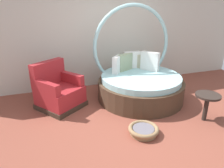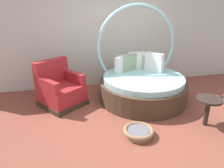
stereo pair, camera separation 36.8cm
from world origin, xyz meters
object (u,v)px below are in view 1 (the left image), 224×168
(round_daybed, at_px, (139,81))
(red_armchair, at_px, (58,92))
(pet_basket, at_px, (143,130))
(side_table, at_px, (207,99))

(round_daybed, xyz_separation_m, red_armchair, (-1.79, 0.10, -0.06))
(pet_basket, bearing_deg, red_armchair, 130.16)
(red_armchair, height_order, pet_basket, red_armchair)
(pet_basket, distance_m, side_table, 1.33)
(round_daybed, height_order, side_table, round_daybed)
(round_daybed, bearing_deg, side_table, -61.17)
(pet_basket, xyz_separation_m, side_table, (1.28, 0.04, 0.35))
(pet_basket, bearing_deg, round_daybed, 67.96)
(side_table, bearing_deg, pet_basket, -178.03)
(red_armchair, bearing_deg, round_daybed, -3.20)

